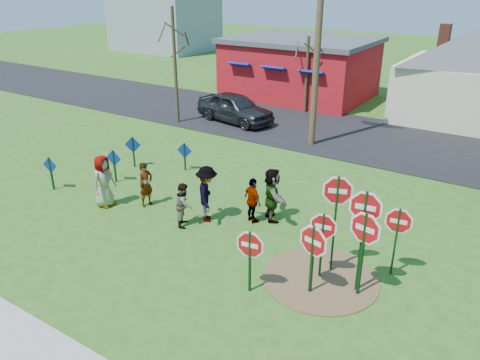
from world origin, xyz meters
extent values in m
plane|color=#2C5919|center=(0.00, 0.00, 0.00)|extent=(120.00, 120.00, 0.00)
cube|color=#9E9E99|center=(0.00, -7.20, 0.04)|extent=(22.00, 1.80, 0.08)
cube|color=black|center=(0.00, 11.50, 0.02)|extent=(120.00, 7.50, 0.04)
cylinder|color=brown|center=(4.50, -1.00, 0.01)|extent=(3.20, 3.20, 0.03)
cube|color=#A5101F|center=(-5.50, 18.00, 1.80)|extent=(9.00, 7.00, 3.60)
cube|color=#4C4C51|center=(-5.50, 18.00, 3.75)|extent=(9.40, 7.40, 0.30)
cube|color=navy|center=(-8.00, 14.40, 2.40)|extent=(1.60, 0.78, 0.45)
cube|color=navy|center=(-5.50, 14.40, 2.40)|extent=(1.60, 0.78, 0.45)
cube|color=navy|center=(-3.00, 14.40, 2.40)|extent=(1.60, 0.78, 0.45)
cube|color=beige|center=(5.50, 18.00, 1.60)|extent=(8.00, 7.00, 3.20)
cube|color=brown|center=(3.50, 17.00, 4.60)|extent=(0.55, 0.55, 1.40)
cube|color=#8C939E|center=(-28.00, 30.00, 4.00)|extent=(10.00, 8.00, 8.00)
cube|color=#0F3714|center=(3.14, -2.50, 0.89)|extent=(0.06, 0.08, 1.78)
cylinder|color=white|center=(3.14, -2.50, 1.40)|extent=(1.02, 0.17, 1.03)
cylinder|color=#B20C11|center=(3.14, -2.50, 1.40)|extent=(0.88, 0.15, 0.89)
cube|color=white|center=(3.14, -2.50, 1.40)|extent=(0.45, 0.07, 0.13)
cube|color=#0F3714|center=(4.57, -0.44, 1.44)|extent=(0.08, 0.09, 2.87)
cylinder|color=white|center=(4.57, -0.44, 2.47)|extent=(1.05, 0.41, 1.11)
cylinder|color=#B20C11|center=(4.57, -0.44, 2.47)|extent=(0.90, 0.36, 0.96)
cube|color=white|center=(4.57, -0.44, 2.47)|extent=(0.46, 0.18, 0.14)
cylinder|color=gold|center=(4.57, -0.44, 2.47)|extent=(1.04, 0.40, 1.11)
cube|color=#0F3714|center=(5.50, -0.96, 1.44)|extent=(0.07, 0.08, 2.88)
cylinder|color=white|center=(5.50, -0.96, 2.47)|extent=(1.13, 0.16, 1.14)
cylinder|color=#B20C11|center=(5.50, -0.96, 2.47)|extent=(0.98, 0.14, 0.98)
cube|color=white|center=(5.50, -0.96, 2.47)|extent=(0.50, 0.07, 0.14)
cube|color=#0F3714|center=(6.07, 0.29, 1.02)|extent=(0.06, 0.07, 2.03)
cylinder|color=white|center=(6.07, 0.29, 1.67)|extent=(0.99, 0.16, 1.00)
cylinder|color=#B20C11|center=(6.07, 0.29, 1.67)|extent=(0.86, 0.14, 0.86)
cube|color=white|center=(6.07, 0.29, 1.67)|extent=(0.44, 0.07, 0.12)
cylinder|color=gold|center=(6.07, 0.29, 1.67)|extent=(0.99, 0.16, 1.00)
cube|color=#0F3714|center=(4.51, -1.70, 0.98)|extent=(0.08, 0.09, 1.97)
cylinder|color=white|center=(4.51, -1.70, 1.55)|extent=(1.13, 0.28, 1.15)
cylinder|color=#B20C11|center=(4.51, -1.70, 1.55)|extent=(0.97, 0.25, 0.99)
cube|color=white|center=(4.51, -1.70, 1.55)|extent=(0.49, 0.12, 0.14)
cube|color=#0F3714|center=(5.60, -1.11, 1.19)|extent=(0.07, 0.09, 2.38)
cylinder|color=white|center=(5.60, -1.11, 1.97)|extent=(1.13, 0.24, 1.15)
cylinder|color=#B20C11|center=(5.60, -1.11, 1.97)|extent=(0.98, 0.21, 0.99)
cube|color=white|center=(5.60, -1.11, 1.97)|extent=(0.50, 0.10, 0.14)
cylinder|color=gold|center=(5.60, -1.11, 1.97)|extent=(1.13, 0.23, 1.15)
cube|color=#0F3714|center=(4.44, -0.93, 0.98)|extent=(0.06, 0.08, 1.95)
cylinder|color=white|center=(4.44, -0.93, 1.59)|extent=(1.00, 0.19, 1.01)
cylinder|color=#B20C11|center=(4.44, -0.93, 1.59)|extent=(0.86, 0.16, 0.87)
cube|color=white|center=(4.44, -0.93, 1.59)|extent=(0.44, 0.08, 0.13)
cube|color=#0F3714|center=(-6.63, -1.21, 0.66)|extent=(0.06, 0.07, 1.33)
cube|color=navy|center=(-6.63, -1.21, 1.02)|extent=(0.65, 0.13, 0.66)
cube|color=#0F3714|center=(-5.14, 0.64, 0.68)|extent=(0.06, 0.07, 1.36)
cube|color=navy|center=(-5.14, 0.64, 1.03)|extent=(0.69, 0.13, 0.70)
cube|color=#0F3714|center=(-5.69, 2.25, 0.67)|extent=(0.08, 0.09, 1.35)
cube|color=navy|center=(-5.69, 2.25, 1.01)|extent=(0.67, 0.32, 0.73)
cube|color=#0F3714|center=(-3.57, 3.12, 0.61)|extent=(0.07, 0.07, 1.22)
cube|color=navy|center=(-3.57, 3.12, 0.90)|extent=(0.68, 0.16, 0.69)
imported|color=#38507E|center=(-3.87, -1.05, 0.96)|extent=(0.65, 0.97, 1.92)
imported|color=#207474|center=(-2.63, -0.22, 0.82)|extent=(0.46, 0.64, 1.64)
imported|color=brown|center=(-0.56, -0.62, 0.75)|extent=(0.85, 0.91, 1.50)
imported|color=#37373C|center=(-0.12, 0.05, 0.97)|extent=(1.31, 1.45, 1.95)
imported|color=#4E2A59|center=(1.24, 0.77, 0.79)|extent=(1.01, 0.77, 1.59)
imported|color=#245531|center=(1.69, 1.27, 0.93)|extent=(1.57, 1.65, 1.87)
imported|color=#333238|center=(-5.71, 10.26, 0.85)|extent=(5.02, 2.74, 1.62)
cylinder|color=#4C3823|center=(-0.44, 9.10, 4.89)|extent=(0.30, 0.30, 9.78)
cylinder|color=#382819|center=(-8.43, 8.50, 3.11)|extent=(0.18, 0.18, 6.23)
cylinder|color=#382819|center=(-3.30, 14.33, 2.24)|extent=(0.18, 0.18, 4.48)
camera|label=1|loc=(8.44, -11.19, 7.65)|focal=35.00mm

